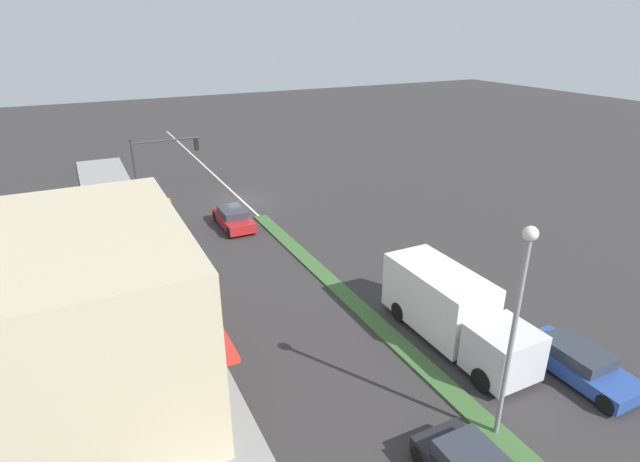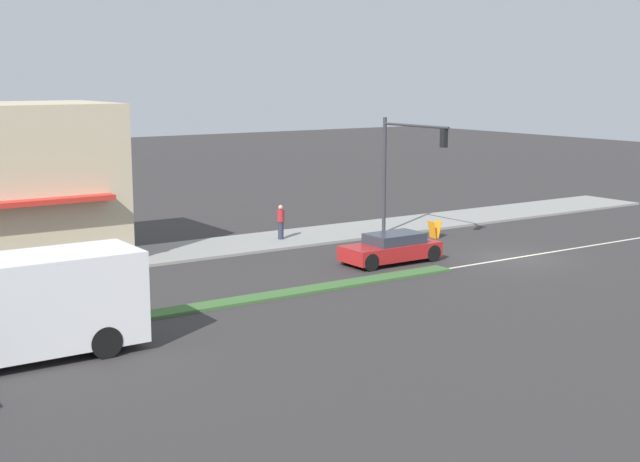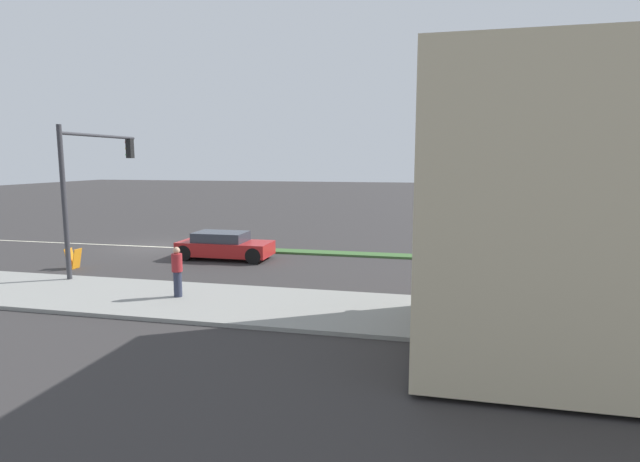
{
  "view_description": "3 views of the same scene",
  "coord_description": "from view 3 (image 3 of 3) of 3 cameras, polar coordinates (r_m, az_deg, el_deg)",
  "views": [
    {
      "loc": [
        10.92,
        35.33,
        12.63
      ],
      "look_at": [
        -1.03,
        11.44,
        1.5
      ],
      "focal_mm": 28.0,
      "sensor_mm": 36.0,
      "label": 1
    },
    {
      "loc": [
        -26.16,
        27.74,
        7.7
      ],
      "look_at": [
        1.19,
        9.21,
        1.91
      ],
      "focal_mm": 50.0,
      "sensor_mm": 36.0,
      "label": 2
    },
    {
      "loc": [
        23.01,
        14.13,
        4.45
      ],
      "look_at": [
        0.94,
        9.12,
        1.25
      ],
      "focal_mm": 28.0,
      "sensor_mm": 36.0,
      "label": 3
    }
  ],
  "objects": [
    {
      "name": "ground_plane",
      "position": [
        23.75,
        21.97,
        -3.33
      ],
      "size": [
        160.0,
        160.0,
        0.0
      ],
      "primitive_type": "plane",
      "color": "#333030"
    },
    {
      "name": "sidewalk_right",
      "position": [
        15.32,
        29.19,
        -9.65
      ],
      "size": [
        4.0,
        73.0,
        0.12
      ],
      "primitive_type": "cube",
      "color": "gray",
      "rests_on": "ground"
    },
    {
      "name": "lane_marking_center",
      "position": [
        27.36,
        -18.5,
        -1.71
      ],
      "size": [
        0.16,
        60.0,
        0.01
      ],
      "primitive_type": "cube",
      "color": "beige",
      "rests_on": "ground"
    },
    {
      "name": "traffic_signal_main",
      "position": [
        21.31,
        -24.91,
        5.83
      ],
      "size": [
        4.59,
        0.34,
        5.6
      ],
      "color": "#333338",
      "rests_on": "sidewalk_right"
    },
    {
      "name": "pedestrian",
      "position": [
        16.58,
        -16.0,
        -4.38
      ],
      "size": [
        0.34,
        0.34,
        1.62
      ],
      "color": "#282D42",
      "rests_on": "sidewalk_right"
    },
    {
      "name": "warning_aframe_sign",
      "position": [
        23.07,
        -26.34,
        -2.84
      ],
      "size": [
        0.45,
        0.53,
        0.84
      ],
      "color": "orange",
      "rests_on": "ground"
    },
    {
      "name": "delivery_truck",
      "position": [
        26.44,
        28.97,
        0.57
      ],
      "size": [
        2.44,
        7.5,
        2.87
      ],
      "color": "silver",
      "rests_on": "ground"
    },
    {
      "name": "hatchback_red",
      "position": [
        23.07,
        -10.87,
        -1.67
      ],
      "size": [
        1.79,
        4.19,
        1.24
      ],
      "color": "#AD1E1E",
      "rests_on": "ground"
    }
  ]
}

